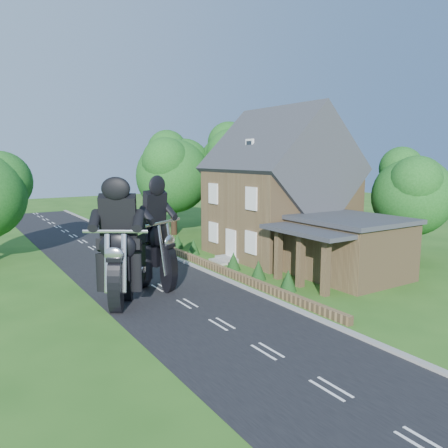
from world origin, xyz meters
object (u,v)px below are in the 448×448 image
annex (348,247)px  motorcycle_lead (156,273)px  garden_wall (211,265)px  house (279,193)px  motorcycle_follow (121,288)px

annex → motorcycle_lead: annex is taller
garden_wall → house: (6.19, 1.00, 4.14)m
garden_wall → motorcycle_lead: size_ratio=11.63×
motorcycle_lead → motorcycle_follow: bearing=3.6°
house → annex: size_ratio=1.45×
garden_wall → annex: annex is taller
annex → motorcycle_lead: size_ratio=3.73×
motorcycle_lead → motorcycle_follow: 2.86m
garden_wall → motorcycle_follow: 8.01m
house → motorcycle_lead: 11.80m
garden_wall → motorcycle_follow: bearing=-151.8°
garden_wall → motorcycle_follow: motorcycle_follow is taller
house → motorcycle_lead: size_ratio=5.41×
garden_wall → annex: size_ratio=3.12×
garden_wall → annex: bearing=-46.2°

